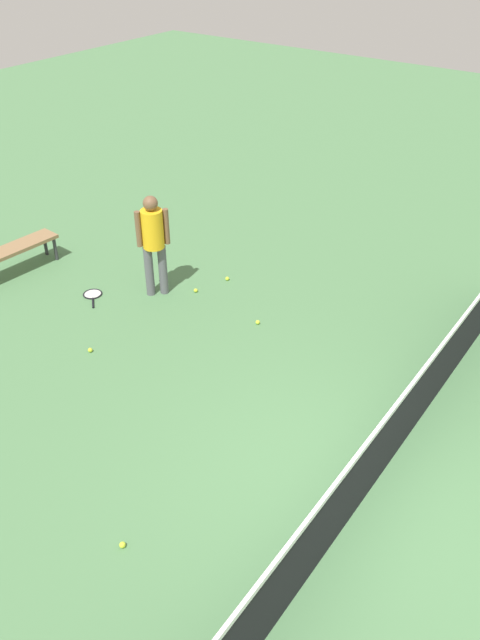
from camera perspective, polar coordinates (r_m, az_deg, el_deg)
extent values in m
plane|color=#4C7A4C|center=(7.29, 11.06, -15.38)|extent=(40.00, 40.00, 0.00)
cube|color=black|center=(6.96, 11.48, -12.94)|extent=(10.00, 0.02, 0.91)
cube|color=white|center=(6.62, 11.95, -10.07)|extent=(10.00, 0.04, 0.06)
cylinder|color=#595960|center=(10.28, -8.17, 4.37)|extent=(0.20, 0.20, 0.85)
cylinder|color=#595960|center=(10.29, -6.95, 4.52)|extent=(0.20, 0.20, 0.85)
cylinder|color=yellow|center=(9.94, -7.88, 8.12)|extent=(0.48, 0.48, 0.62)
cylinder|color=brown|center=(9.93, -9.13, 8.08)|extent=(0.13, 0.13, 0.58)
cylinder|color=brown|center=(9.95, -6.65, 8.36)|extent=(0.13, 0.13, 0.58)
sphere|color=brown|center=(9.77, -8.07, 10.36)|extent=(0.32, 0.32, 0.23)
torus|color=black|center=(10.64, -13.12, 2.30)|extent=(0.44, 0.44, 0.02)
cylinder|color=silver|center=(10.64, -13.12, 2.30)|extent=(0.38, 0.38, 0.00)
cylinder|color=black|center=(10.40, -13.09, 1.51)|extent=(0.21, 0.23, 0.03)
sphere|color=#C6E033|center=(10.75, -1.16, 3.74)|extent=(0.07, 0.07, 0.07)
sphere|color=#C6E033|center=(10.44, -4.01, 2.67)|extent=(0.07, 0.07, 0.07)
sphere|color=#C6E033|center=(9.32, -13.33, -2.65)|extent=(0.07, 0.07, 0.07)
sphere|color=#C6E033|center=(6.85, -10.54, -19.28)|extent=(0.07, 0.07, 0.07)
sphere|color=#C6E033|center=(9.64, 1.60, -0.20)|extent=(0.07, 0.07, 0.07)
cube|color=olive|center=(11.48, -19.59, 6.13)|extent=(1.53, 0.51, 0.06)
cylinder|color=#333338|center=(12.00, -17.13, 6.56)|extent=(0.06, 0.06, 0.42)
cylinder|color=#333338|center=(11.77, -16.28, 6.15)|extent=(0.06, 0.06, 0.42)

